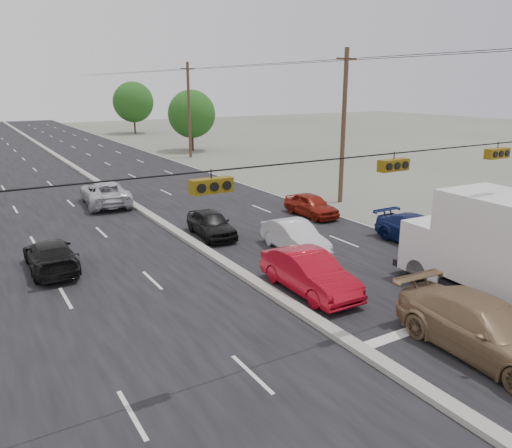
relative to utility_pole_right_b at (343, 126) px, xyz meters
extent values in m
plane|color=#606356|center=(-12.50, -15.00, -5.11)|extent=(200.00, 200.00, 0.00)
cube|color=black|center=(-12.50, 15.00, -5.11)|extent=(20.00, 160.00, 0.02)
cube|color=gray|center=(-12.50, 15.00, -5.01)|extent=(0.50, 160.00, 0.20)
cylinder|color=#422D1E|center=(0.00, 0.00, -0.11)|extent=(0.30, 0.30, 10.00)
cube|color=#422D1E|center=(0.00, 0.00, 4.19)|extent=(1.60, 0.12, 0.12)
cylinder|color=#422D1E|center=(0.00, 25.00, -0.11)|extent=(0.30, 0.30, 10.00)
cube|color=#422D1E|center=(0.00, 25.00, 4.19)|extent=(1.60, 0.12, 0.12)
cylinder|color=black|center=(-12.50, -15.00, 0.69)|extent=(25.00, 0.04, 0.04)
cube|color=#72590C|center=(-17.00, -15.00, 0.34)|extent=(1.05, 0.30, 0.35)
cube|color=#72590C|center=(-11.00, -15.00, 0.34)|extent=(1.05, 0.30, 0.35)
cube|color=#72590C|center=(-6.00, -15.00, 0.34)|extent=(1.05, 0.30, 0.35)
cylinder|color=#382619|center=(2.50, 30.00, -3.85)|extent=(0.28, 0.28, 2.52)
sphere|color=#164B14|center=(2.50, 30.00, -0.77)|extent=(5.60, 5.60, 5.60)
cylinder|color=#382619|center=(3.50, 55.00, -3.67)|extent=(0.28, 0.28, 2.88)
sphere|color=#164B14|center=(3.50, 55.00, -0.15)|extent=(6.40, 6.40, 6.40)
cube|color=black|center=(-5.80, -15.49, -4.60)|extent=(3.08, 8.07, 0.28)
cube|color=silver|center=(-5.63, -12.61, -3.69)|extent=(2.84, 2.31, 2.04)
cylinder|color=black|center=(-6.83, -12.82, -4.60)|extent=(0.40, 1.04, 1.02)
cylinder|color=black|center=(-4.46, -12.96, -4.60)|extent=(0.40, 1.04, 1.02)
imported|color=olive|center=(-9.50, -17.63, -4.27)|extent=(2.58, 5.83, 1.67)
imported|color=#AA0A1A|center=(-11.10, -11.24, -4.32)|extent=(1.76, 4.79, 1.57)
imported|color=black|center=(-5.50, -15.24, -4.29)|extent=(3.00, 6.01, 1.64)
imported|color=black|center=(-11.10, -2.72, -4.41)|extent=(1.97, 4.20, 1.39)
imported|color=silver|center=(-8.76, -6.99, -4.39)|extent=(1.90, 4.50, 1.44)
imported|color=#0F1B4E|center=(-2.90, -9.35, -4.40)|extent=(2.06, 4.92, 1.42)
imported|color=maroon|center=(-4.05, -2.07, -4.42)|extent=(1.64, 4.02, 1.37)
imported|color=black|center=(-19.20, -3.62, -4.44)|extent=(1.95, 4.64, 1.34)
imported|color=silver|center=(-13.96, 7.34, -4.31)|extent=(3.18, 5.97, 1.60)
camera|label=1|loc=(-22.09, -25.48, 2.67)|focal=35.00mm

